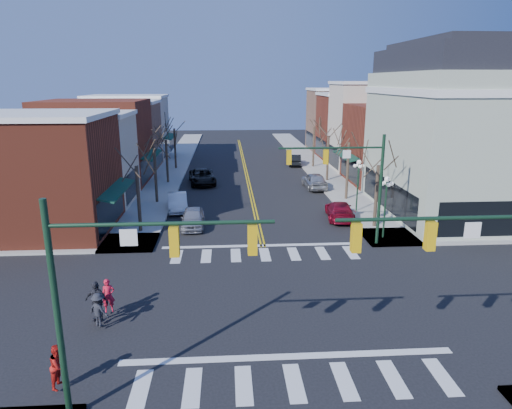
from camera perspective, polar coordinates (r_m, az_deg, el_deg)
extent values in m
plane|color=black|center=(22.67, 2.47, -12.01)|extent=(160.00, 160.00, 0.00)
cube|color=#9E9B93|center=(41.84, -12.54, 0.60)|extent=(3.50, 70.00, 0.15)
cube|color=#9E9B93|center=(42.78, 11.30, 0.99)|extent=(3.50, 70.00, 0.15)
cube|color=maroon|center=(35.01, -25.92, 3.20)|extent=(10.00, 8.50, 8.00)
cube|color=beige|center=(42.21, -22.06, 5.09)|extent=(10.00, 7.00, 7.50)
cube|color=maroon|center=(49.71, -19.32, 7.30)|extent=(10.00, 9.00, 8.50)
cube|color=#9B6E55|center=(57.69, -17.16, 8.11)|extent=(10.00, 7.50, 7.80)
cube|color=beige|center=(65.19, -15.64, 9.15)|extent=(10.00, 8.00, 8.20)
cube|color=maroon|center=(49.52, 17.45, 7.14)|extent=(10.00, 8.50, 8.00)
cube|color=beige|center=(56.66, 14.74, 9.29)|extent=(10.00, 7.00, 10.00)
cube|color=maroon|center=(63.86, 12.59, 9.36)|extent=(10.00, 8.00, 8.50)
cube|color=#9B6E55|center=(71.52, 10.82, 10.25)|extent=(10.00, 8.00, 9.00)
cube|color=#ABB79E|center=(39.60, 24.76, 6.77)|extent=(12.00, 14.00, 11.00)
cube|color=white|center=(39.31, 25.43, 12.68)|extent=(12.25, 14.25, 0.50)
cube|color=black|center=(39.33, 25.83, 16.01)|extent=(11.40, 13.40, 1.80)
cube|color=black|center=(39.39, 26.02, 17.59)|extent=(9.80, 11.80, 0.60)
cylinder|color=#14331E|center=(15.22, -23.58, -12.56)|extent=(0.20, 0.20, 7.20)
cylinder|color=#14331E|center=(13.37, -11.66, -2.37)|extent=(6.50, 0.12, 0.12)
cube|color=gold|center=(13.50, -10.17, -4.57)|extent=(0.28, 0.28, 0.90)
cube|color=gold|center=(13.43, -0.45, -4.43)|extent=(0.28, 0.28, 0.90)
cylinder|color=#14331E|center=(14.71, 22.30, -1.59)|extent=(6.50, 0.12, 0.12)
cube|color=gold|center=(14.73, 20.95, -3.68)|extent=(0.28, 0.28, 0.90)
cube|color=gold|center=(13.95, 12.40, -4.05)|extent=(0.28, 0.28, 0.90)
cylinder|color=#14331E|center=(29.86, 15.26, 1.57)|extent=(0.20, 0.20, 7.20)
cylinder|color=#14331E|center=(28.45, 9.40, 7.00)|extent=(6.50, 0.12, 0.12)
cube|color=gold|center=(28.46, 8.71, 5.91)|extent=(0.28, 0.28, 0.90)
cube|color=gold|center=(28.06, 4.15, 5.91)|extent=(0.28, 0.28, 0.90)
cylinder|color=#14331E|center=(31.52, 15.80, -0.77)|extent=(0.12, 0.12, 4.00)
sphere|color=white|center=(31.02, 16.08, 3.06)|extent=(0.36, 0.36, 0.36)
cylinder|color=#14331E|center=(37.51, 12.57, 1.96)|extent=(0.12, 0.12, 4.00)
sphere|color=white|center=(37.09, 12.76, 5.19)|extent=(0.36, 0.36, 0.36)
cylinder|color=#382B21|center=(32.62, -14.46, 0.55)|extent=(0.24, 0.24, 4.76)
cylinder|color=#382B21|center=(40.28, -12.45, 3.62)|extent=(0.24, 0.24, 5.04)
cylinder|color=#382B21|center=(48.11, -11.06, 5.25)|extent=(0.24, 0.24, 4.55)
cylinder|color=#382B21|center=(55.93, -10.08, 6.85)|extent=(0.24, 0.24, 4.90)
cylinder|color=#382B21|center=(33.79, 14.78, 0.91)|extent=(0.24, 0.24, 4.62)
cylinder|color=#382B21|center=(41.20, 11.36, 4.04)|extent=(0.24, 0.24, 5.18)
cylinder|color=#382B21|center=(48.88, 8.96, 5.67)|extent=(0.24, 0.24, 4.83)
cylinder|color=#382B21|center=(56.61, 7.21, 7.09)|extent=(0.24, 0.24, 4.97)
imported|color=#ADACB1|center=(33.56, -7.91, -1.67)|extent=(1.73, 4.14, 1.40)
imported|color=white|center=(38.10, -9.78, 0.31)|extent=(2.02, 4.45, 1.42)
imported|color=black|center=(47.60, -6.73, 3.46)|extent=(3.18, 5.72, 1.51)
imported|color=maroon|center=(35.81, 10.41, -0.73)|extent=(2.45, 4.92, 1.37)
imported|color=#A7A8AC|center=(45.64, 7.30, 2.99)|extent=(2.11, 4.78, 1.60)
imported|color=black|center=(58.16, 4.90, 5.58)|extent=(2.03, 4.35, 1.38)
imported|color=red|center=(22.15, -17.98, -10.78)|extent=(0.65, 0.52, 1.57)
imported|color=#B31713|center=(17.88, -23.41, -18.00)|extent=(0.72, 0.85, 1.58)
imported|color=#21222A|center=(21.50, -19.31, -11.33)|extent=(1.16, 0.76, 1.84)
imported|color=black|center=(21.07, -19.06, -12.34)|extent=(1.14, 0.99, 1.52)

